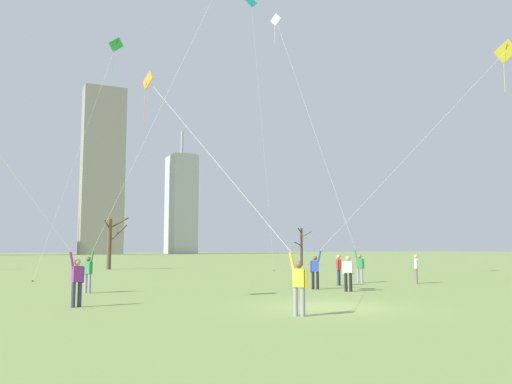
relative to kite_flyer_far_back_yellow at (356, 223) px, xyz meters
The scene contains 15 objects.
ground_plane 9.05m from the kite_flyer_far_back_yellow, 132.02° to the right, with size 400.00×400.00×0.00m, color #7A934C.
kite_flyer_far_back_yellow is the anchor object (origin of this frame).
kite_flyer_midfield_right_blue 11.58m from the kite_flyer_far_back_yellow, behind, with size 4.85×8.21×14.78m.
kite_flyer_midfield_center_orange 11.09m from the kite_flyer_far_back_yellow, 138.19° to the right, with size 3.55×6.67×8.91m.
kite_flyer_midfield_left_white 4.61m from the kite_flyer_far_back_yellow, 60.62° to the left, with size 3.18×5.57×17.59m.
kite_flyer_foreground_left_purple 15.20m from the kite_flyer_far_back_yellow, 169.63° to the right, with size 8.19×0.46×12.07m.
bystander_watching_nearby 6.00m from the kite_flyer_far_back_yellow, 17.99° to the left, with size 0.37×0.42×1.62m.
bystander_strolling_midfield 3.06m from the kite_flyer_far_back_yellow, 138.06° to the right, with size 0.47×0.33×1.62m.
bystander_far_off_by_trees 3.25m from the kite_flyer_far_back_yellow, 80.16° to the left, with size 0.39×0.38×1.62m.
distant_kite_high_overhead_teal 26.89m from the kite_flyer_far_back_yellow, 80.77° to the left, with size 2.95×0.39×24.36m.
distant_kite_drifting_right_green 22.63m from the kite_flyer_far_back_yellow, 120.21° to the left, with size 5.77×4.36×17.43m.
bare_tree_far_right_edge 29.28m from the kite_flyer_far_back_yellow, 104.19° to the left, with size 2.62×2.60×4.89m.
bare_tree_right_of_center 36.07m from the kite_flyer_far_back_yellow, 64.51° to the left, with size 2.36×2.77×4.33m.
skyline_short_annex 145.32m from the kite_flyer_far_back_yellow, 76.54° to the left, with size 7.79×11.46×39.42m.
skyline_mid_tower_left 135.62m from the kite_flyer_far_back_yellow, 86.60° to the left, with size 11.78×6.90×48.29m.
Camera 1 is at (-10.03, -15.53, 2.02)m, focal length 37.16 mm.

